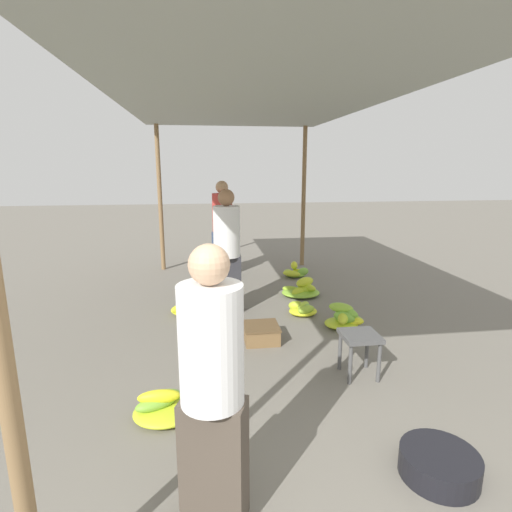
{
  "coord_description": "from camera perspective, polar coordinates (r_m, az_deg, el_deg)",
  "views": [
    {
      "loc": [
        -0.59,
        -1.2,
        1.93
      ],
      "look_at": [
        0.0,
        3.17,
        0.93
      ],
      "focal_mm": 28.0,
      "sensor_mm": 36.0,
      "label": 1
    }
  ],
  "objects": [
    {
      "name": "vendor_foreground",
      "position": [
        2.18,
        -6.26,
        -18.02
      ],
      "size": [
        0.42,
        0.42,
        1.57
      ],
      "color": "#4C4238",
      "rests_on": "ground"
    },
    {
      "name": "shopper_walking_far",
      "position": [
        7.19,
        -4.79,
        4.23
      ],
      "size": [
        0.42,
        0.42,
        1.68
      ],
      "color": "#384766",
      "rests_on": "ground"
    },
    {
      "name": "canopy_post_back_right",
      "position": [
        7.83,
        6.81,
        8.25
      ],
      "size": [
        0.08,
        0.08,
        2.66
      ],
      "primitive_type": "cylinder",
      "color": "olive",
      "rests_on": "ground"
    },
    {
      "name": "shopper_walking_mid",
      "position": [
        5.26,
        -4.17,
        0.91
      ],
      "size": [
        0.37,
        0.37,
        1.64
      ],
      "color": "#2D2D33",
      "rests_on": "ground"
    },
    {
      "name": "banana_pile_right_0",
      "position": [
        5.03,
        12.57,
        -8.66
      ],
      "size": [
        0.51,
        0.44,
        0.3
      ],
      "color": "#8ABB33",
      "rests_on": "ground"
    },
    {
      "name": "banana_pile_right_1",
      "position": [
        5.36,
        6.71,
        -7.53
      ],
      "size": [
        0.37,
        0.42,
        0.17
      ],
      "color": "#99C131",
      "rests_on": "ground"
    },
    {
      "name": "banana_pile_left_1",
      "position": [
        3.44,
        -12.65,
        -20.21
      ],
      "size": [
        0.52,
        0.51,
        0.24
      ],
      "color": "#B7CD2B",
      "rests_on": "ground"
    },
    {
      "name": "canopy_post_back_left",
      "position": [
        7.62,
        -13.55,
        7.87
      ],
      "size": [
        0.08,
        0.08,
        2.66
      ],
      "primitive_type": "cylinder",
      "color": "olive",
      "rests_on": "ground"
    },
    {
      "name": "banana_pile_right_2",
      "position": [
        6.12,
        6.53,
        -4.83
      ],
      "size": [
        0.58,
        0.53,
        0.29
      ],
      "color": "#9AC231",
      "rests_on": "ground"
    },
    {
      "name": "banana_pile_left_0",
      "position": [
        5.46,
        -8.96,
        -7.16
      ],
      "size": [
        0.62,
        0.52,
        0.28
      ],
      "color": "#9EC330",
      "rests_on": "ground"
    },
    {
      "name": "banana_pile_right_3",
      "position": [
        7.12,
        5.59,
        -2.33
      ],
      "size": [
        0.51,
        0.44,
        0.26
      ],
      "color": "#A4C62F",
      "rests_on": "ground"
    },
    {
      "name": "canopy_tarp",
      "position": [
        4.63,
        -0.28,
        22.05
      ],
      "size": [
        3.11,
        6.46,
        0.04
      ],
      "primitive_type": "cube",
      "color": "#9EA399",
      "rests_on": "canopy_post_front_left"
    },
    {
      "name": "basin_black",
      "position": [
        3.08,
        24.7,
        -25.41
      ],
      "size": [
        0.49,
        0.49,
        0.16
      ],
      "color": "black",
      "rests_on": "ground"
    },
    {
      "name": "stool",
      "position": [
        3.9,
        14.61,
        -11.81
      ],
      "size": [
        0.34,
        0.34,
        0.42
      ],
      "color": "#4C4C4C",
      "rests_on": "ground"
    },
    {
      "name": "crate_near",
      "position": [
        4.57,
        0.75,
        -10.94
      ],
      "size": [
        0.39,
        0.39,
        0.19
      ],
      "color": "brown",
      "rests_on": "ground"
    }
  ]
}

